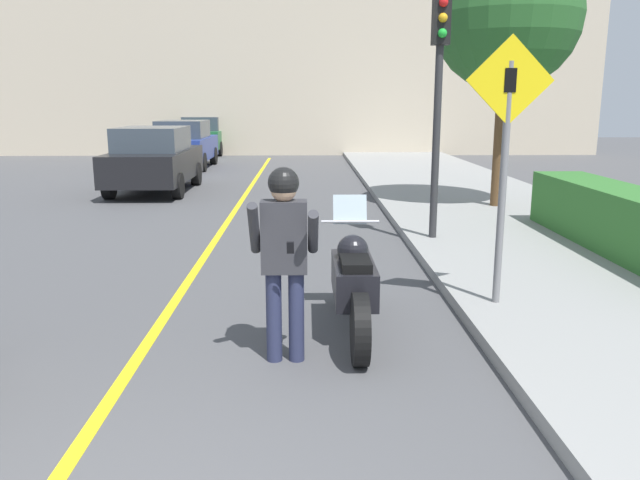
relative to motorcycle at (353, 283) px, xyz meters
The scene contains 11 objects.
road_center_line 3.26m from the motorcycle, 128.71° to the left, with size 0.12×36.00×0.01m.
building_backdrop 22.98m from the motorcycle, 93.60° to the left, with size 28.00×1.20×9.82m.
motorcycle is the anchor object (origin of this frame).
person_biker 1.12m from the motorcycle, 132.77° to the right, with size 0.59×0.48×1.75m.
crossing_sign 2.14m from the motorcycle, 17.36° to the left, with size 0.91×0.08×2.82m.
traffic_light 4.76m from the motorcycle, 67.77° to the left, with size 0.26×0.30×3.76m.
hedge_row 4.98m from the motorcycle, 32.82° to the left, with size 0.90×5.47×0.91m.
street_tree 8.66m from the motorcycle, 63.21° to the left, with size 2.97×2.97×5.35m.
parked_car_black 11.24m from the motorcycle, 113.10° to the left, with size 1.88×4.20×1.68m.
parked_car_blue 17.18m from the motorcycle, 106.25° to the left, with size 1.88×4.20×1.68m.
parked_car_green 23.38m from the motorcycle, 102.60° to the left, with size 1.88×4.20×1.68m.
Camera 1 is at (0.95, -2.51, 2.27)m, focal length 35.00 mm.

